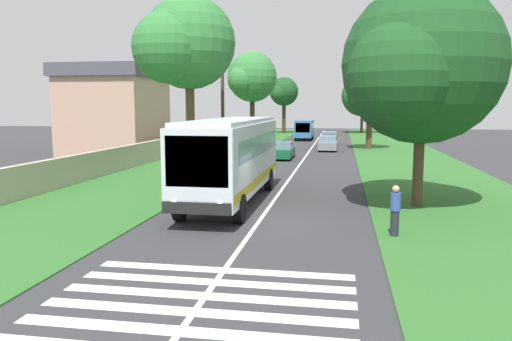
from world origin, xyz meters
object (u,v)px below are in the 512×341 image
object	(u,v)px
coach_bus	(232,155)
roadside_building	(115,109)
trailing_car_2	(329,139)
roadside_tree_left_2	(186,46)
roadside_tree_right_1	(418,69)
utility_pole	(223,107)
roadside_tree_right_2	(361,97)
roadside_tree_right_0	(369,95)
trailing_minibus_0	(304,128)
trailing_car_1	(328,144)
roadside_tree_left_1	(283,93)
pedestrian	(395,210)
roadside_tree_left_0	(252,79)
trailing_car_0	(282,151)

from	to	relation	value
coach_bus	roadside_building	size ratio (longest dim) A/B	1.22
trailing_car_2	roadside_tree_left_2	xyz separation A→B (m)	(-28.17, 7.75, 7.12)
roadside_tree_right_1	utility_pole	xyz separation A→B (m)	(11.51, 11.22, -1.62)
coach_bus	roadside_tree_right_2	size ratio (longest dim) A/B	1.20
roadside_tree_right_0	roadside_building	world-z (taller)	roadside_tree_right_0
trailing_minibus_0	roadside_tree_right_1	distance (m)	42.68
roadside_tree_right_1	utility_pole	bearing A→B (deg)	44.26
trailing_car_1	roadside_tree_left_2	size ratio (longest dim) A/B	0.40
roadside_tree_left_1	roadside_tree_right_2	size ratio (longest dim) A/B	0.95
roadside_tree_left_2	roadside_tree_right_1	size ratio (longest dim) A/B	1.14
roadside_tree_left_2	roadside_tree_right_1	world-z (taller)	roadside_tree_left_2
pedestrian	roadside_tree_left_0	bearing A→B (deg)	18.28
roadside_tree_left_1	pedestrian	size ratio (longest dim) A/B	5.23
trailing_car_2	roadside_building	distance (m)	23.95
trailing_minibus_0	roadside_tree_right_0	world-z (taller)	roadside_tree_right_0
coach_bus	utility_pole	bearing A→B (deg)	15.43
coach_bus	trailing_car_2	distance (m)	35.41
trailing_car_2	roadside_tree_right_2	size ratio (longest dim) A/B	0.46
roadside_tree_right_2	pedestrian	size ratio (longest dim) A/B	5.48
coach_bus	roadside_tree_right_2	bearing A→B (deg)	-7.46
trailing_car_0	roadside_tree_right_2	distance (m)	42.37
utility_pole	pedestrian	size ratio (longest dim) A/B	4.79
roadside_tree_left_0	roadside_building	xyz separation A→B (m)	(-6.07, 11.57, -2.95)
pedestrian	utility_pole	bearing A→B (deg)	30.25
trailing_minibus_0	roadside_tree_left_2	distance (m)	36.06
trailing_car_0	roadside_tree_left_0	distance (m)	11.17
coach_bus	trailing_car_1	xyz separation A→B (m)	(27.14, -3.53, -1.48)
roadside_tree_left_1	roadside_tree_left_2	world-z (taller)	roadside_tree_left_2
roadside_tree_left_2	utility_pole	xyz separation A→B (m)	(5.01, -0.97, -3.56)
roadside_tree_left_0	utility_pole	bearing A→B (deg)	-177.36
trailing_car_1	roadside_tree_right_0	size ratio (longest dim) A/B	0.55
roadside_tree_right_0	roadside_building	distance (m)	24.56
trailing_car_1	pedestrian	bearing A→B (deg)	-174.57
roadside_tree_left_2	pedestrian	xyz separation A→B (m)	(-11.98, -10.87, -6.88)
roadside_building	pedestrian	distance (m)	34.33
coach_bus	roadside_tree_left_0	xyz separation A→B (m)	(27.16, 4.02, 4.83)
utility_pole	pedestrian	xyz separation A→B (m)	(-16.98, -9.90, -3.32)
utility_pole	pedestrian	bearing A→B (deg)	-149.75
roadside_building	trailing_car_1	bearing A→B (deg)	-72.43
roadside_tree_right_0	utility_pole	xyz separation A→B (m)	(-17.47, 10.76, -1.22)
trailing_minibus_0	roadside_tree_left_1	bearing A→B (deg)	16.55
trailing_minibus_0	roadside_tree_left_1	size ratio (longest dim) A/B	0.68
trailing_car_0	roadside_tree_left_2	bearing A→B (deg)	159.97
trailing_minibus_0	trailing_car_2	bearing A→B (deg)	-154.74
roadside_tree_right_2	trailing_minibus_0	bearing A→B (deg)	156.59
trailing_minibus_0	roadside_building	size ratio (longest dim) A/B	0.66
trailing_minibus_0	utility_pole	bearing A→B (deg)	173.49
trailing_car_2	trailing_minibus_0	world-z (taller)	trailing_minibus_0
trailing_car_2	roadside_tree_right_1	distance (m)	35.34
roadside_tree_right_1	roadside_tree_left_2	bearing A→B (deg)	61.91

